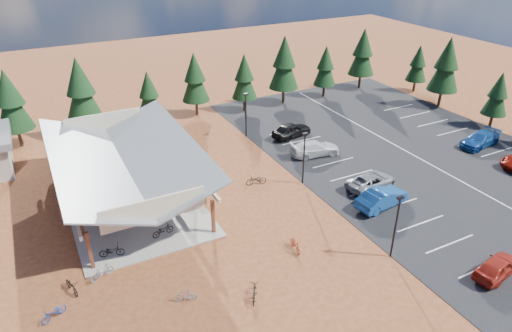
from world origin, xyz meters
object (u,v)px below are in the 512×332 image
object	(u,v)px
car_3	(315,148)
bike_7	(141,159)
bike_14	(218,174)
car_4	(292,130)
lamp_post_1	(304,155)
bike_15	(192,198)
car_7	(480,139)
bike_9	(102,272)
bike_16	(256,180)
lamp_post_2	(246,112)
bike_1	(90,211)
bike_pavilion	(124,159)
trash_bin_1	(207,179)
car_2	(371,181)
car_1	(382,198)
trash_bin_0	(203,198)
bike_10	(54,313)
bike_0	(112,251)
bike_12	(254,293)
bike_11	(295,245)
bike_2	(86,189)
bike_13	(185,296)
bike_4	(163,230)
bike_3	(83,161)
car_0	(498,267)
bike_5	(170,190)
bike_6	(156,185)
lamp_post_0	(396,223)

from	to	relation	value
car_3	bike_7	bearing A→B (deg)	78.49
bike_14	car_4	size ratio (longest dim) A/B	0.35
lamp_post_1	bike_15	distance (m)	10.82
car_7	bike_9	bearing A→B (deg)	-94.38
bike_16	car_7	distance (m)	25.77
lamp_post_2	bike_1	bearing A→B (deg)	-154.79
bike_pavilion	trash_bin_1	world-z (taller)	bike_pavilion
car_2	lamp_post_2	bearing A→B (deg)	9.81
car_4	bike_14	bearing A→B (deg)	103.42
lamp_post_2	car_1	size ratio (longest dim) A/B	1.02
bike_7	car_3	bearing A→B (deg)	-119.81
trash_bin_0	bike_10	world-z (taller)	trash_bin_0
lamp_post_2	bike_0	distance (m)	23.53
bike_12	bike_7	bearing A→B (deg)	-55.84
bike_1	bike_11	size ratio (longest dim) A/B	1.06
bike_15	car_4	bearing A→B (deg)	-103.08
bike_1	bike_12	size ratio (longest dim) A/B	1.00
car_4	car_7	xyz separation A→B (m)	(17.01, -11.45, -0.05)
bike_2	bike_13	xyz separation A→B (m)	(3.46, -16.56, -0.11)
bike_14	bike_16	size ratio (longest dim) A/B	0.88
car_7	car_1	bearing A→B (deg)	-83.92
lamp_post_1	bike_4	xyz separation A→B (m)	(-14.08, -2.03, -2.41)
bike_14	car_7	bearing A→B (deg)	-21.14
trash_bin_0	bike_13	bearing A→B (deg)	-117.03
lamp_post_2	bike_3	world-z (taller)	lamp_post_2
bike_12	car_0	world-z (taller)	car_0
bike_5	bike_15	bearing A→B (deg)	-144.50
trash_bin_0	bike_12	bearing A→B (deg)	-96.10
bike_0	car_2	world-z (taller)	car_2
bike_5	bike_15	xyz separation A→B (m)	(1.30, -2.11, -0.02)
bike_6	car_0	size ratio (longest dim) A/B	0.40
bike_1	car_3	size ratio (longest dim) A/B	0.34
lamp_post_0	bike_6	xyz separation A→B (m)	(-12.56, 16.95, -2.43)
trash_bin_0	bike_4	size ratio (longest dim) A/B	0.51
bike_9	car_0	bearing A→B (deg)	-138.78
lamp_post_1	bike_0	xyz separation A→B (m)	(-18.14, -2.80, -2.40)
car_4	bike_10	bearing A→B (deg)	110.86
lamp_post_0	lamp_post_1	world-z (taller)	same
trash_bin_0	bike_16	size ratio (longest dim) A/B	0.47
trash_bin_1	bike_4	world-z (taller)	bike_4
lamp_post_1	car_2	distance (m)	6.63
lamp_post_1	bike_13	size ratio (longest dim) A/B	3.45
bike_5	car_3	xyz separation A→B (m)	(16.00, 0.78, 0.23)
lamp_post_1	bike_13	bearing A→B (deg)	-147.68
trash_bin_1	bike_1	xyz separation A→B (m)	(-10.67, -0.84, 0.19)
car_0	bike_12	bearing A→B (deg)	60.15
bike_9	bike_16	bearing A→B (deg)	-89.09
car_1	bike_2	bearing A→B (deg)	50.22
bike_2	car_4	world-z (taller)	car_4
lamp_post_1	bike_14	size ratio (longest dim) A/B	3.04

